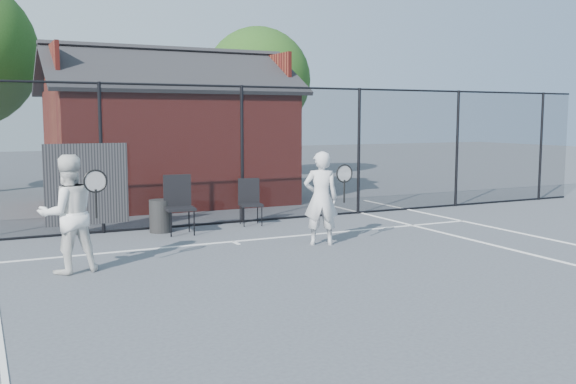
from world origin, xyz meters
name	(u,v)px	position (x,y,z in m)	size (l,w,h in m)	color
ground	(309,278)	(0.00, 0.00, 0.00)	(80.00, 80.00, 0.00)	#45484E
court_lines	(358,300)	(0.00, -1.32, 0.01)	(11.02, 18.00, 0.01)	white
fence	(184,159)	(-0.30, 5.00, 1.45)	(22.04, 3.00, 3.00)	black
clubhouse	(169,144)	(0.50, 9.00, 1.61)	(6.50, 4.36, 4.19)	maroon
tree_right	(258,80)	(5.50, 14.50, 3.71)	(3.97, 3.97, 5.70)	#342414
player_front	(321,198)	(1.34, 2.05, 0.85)	(0.81, 0.66, 1.70)	silver
player_back	(68,214)	(-3.05, 1.85, 0.88)	(1.00, 0.80, 1.76)	white
chair_left	(180,206)	(-0.66, 4.18, 0.57)	(0.55, 0.57, 1.14)	black
chair_right	(251,203)	(1.03, 4.60, 0.49)	(0.47, 0.49, 0.97)	black
waste_bin	(161,216)	(-0.94, 4.60, 0.33)	(0.45, 0.45, 0.66)	black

